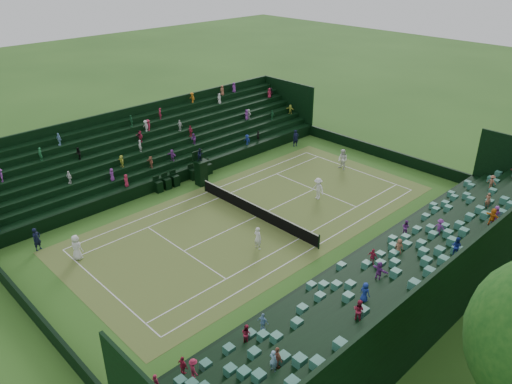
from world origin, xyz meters
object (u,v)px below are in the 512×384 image
player_near_west (77,247)px  player_far_west (343,160)px  tennis_net (256,210)px  player_far_east (318,189)px  player_near_east (258,238)px  umpire_chair (201,169)px

player_near_west → player_far_west: 23.01m
tennis_net → player_far_east: (1.22, 5.38, 0.33)m
player_near_east → tennis_net: bearing=-46.4°
player_near_west → umpire_chair: bearing=-99.0°
tennis_net → player_far_west: 11.26m
player_near_east → player_far_east: size_ratio=0.92×
player_near_west → player_far_east: 17.73m
tennis_net → player_far_west: (-0.88, 11.22, 0.38)m
player_far_east → umpire_chair: bearing=-145.2°
player_near_west → player_near_east: 11.21m
player_near_west → player_far_west: player_far_west is taller
tennis_net → player_far_west: bearing=94.5°
player_near_east → player_far_west: bearing=-78.2°
tennis_net → umpire_chair: 7.00m
umpire_chair → player_near_west: bearing=-75.9°
tennis_net → player_near_west: bearing=-108.5°
tennis_net → player_far_west: player_far_west is taller
player_far_east → tennis_net: bearing=-98.6°
player_far_west → player_far_east: (2.10, -5.83, -0.05)m
player_far_west → player_near_west: bearing=-88.9°
umpire_chair → player_far_west: 12.27m
umpire_chair → player_far_east: size_ratio=1.82×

